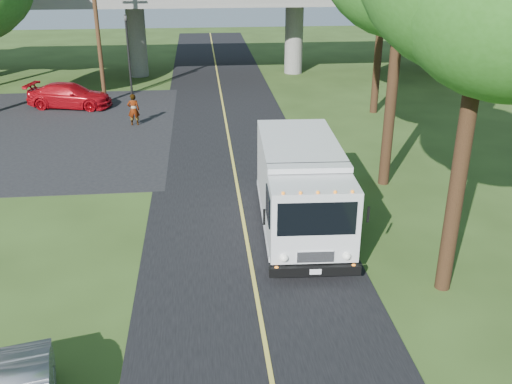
{
  "coord_description": "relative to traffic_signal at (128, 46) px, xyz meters",
  "views": [
    {
      "loc": [
        -1.38,
        -12.72,
        9.28
      ],
      "look_at": [
        0.36,
        4.91,
        1.6
      ],
      "focal_mm": 40.0,
      "sensor_mm": 36.0,
      "label": 1
    }
  ],
  "objects": [
    {
      "name": "road",
      "position": [
        6.0,
        -16.0,
        -3.19
      ],
      "size": [
        7.0,
        90.0,
        0.02
      ],
      "primitive_type": "cube",
      "color": "black",
      "rests_on": "ground"
    },
    {
      "name": "step_van",
      "position": [
        7.95,
        -20.84,
        -1.54
      ],
      "size": [
        2.99,
        7.4,
        3.06
      ],
      "rotation": [
        0.0,
        0.0,
        -0.04
      ],
      "color": "silver",
      "rests_on": "ground"
    },
    {
      "name": "lane_line",
      "position": [
        6.0,
        -16.0,
        -3.17
      ],
      "size": [
        0.12,
        90.0,
        0.01
      ],
      "primitive_type": "cube",
      "color": "gold",
      "rests_on": "road"
    },
    {
      "name": "red_sedan",
      "position": [
        -3.45,
        -3.03,
        -2.45
      ],
      "size": [
        5.47,
        3.11,
        1.49
      ],
      "primitive_type": "imported",
      "rotation": [
        0.0,
        0.0,
        1.36
      ],
      "color": "#AB0A13",
      "rests_on": "ground"
    },
    {
      "name": "utility_pole",
      "position": [
        -1.5,
        -2.0,
        1.4
      ],
      "size": [
        1.6,
        0.26,
        9.0
      ],
      "color": "#472D19",
      "rests_on": "ground"
    },
    {
      "name": "pedestrian",
      "position": [
        0.88,
        -7.35,
        -2.3
      ],
      "size": [
        0.67,
        0.45,
        1.79
      ],
      "primitive_type": "imported",
      "rotation": [
        0.0,
        0.0,
        3.17
      ],
      "color": "gray",
      "rests_on": "ground"
    },
    {
      "name": "parking_lot",
      "position": [
        -5.0,
        -8.0,
        -3.19
      ],
      "size": [
        16.0,
        18.0,
        0.01
      ],
      "primitive_type": "cube",
      "color": "black",
      "rests_on": "ground"
    },
    {
      "name": "overpass",
      "position": [
        6.0,
        6.0,
        1.36
      ],
      "size": [
        54.0,
        10.0,
        7.3
      ],
      "color": "slate",
      "rests_on": "ground"
    },
    {
      "name": "traffic_signal",
      "position": [
        0.0,
        0.0,
        0.0
      ],
      "size": [
        0.18,
        0.22,
        5.2
      ],
      "color": "black",
      "rests_on": "ground"
    },
    {
      "name": "ground",
      "position": [
        6.0,
        -26.0,
        -3.2
      ],
      "size": [
        120.0,
        120.0,
        0.0
      ],
      "primitive_type": "plane",
      "color": "#2C4217",
      "rests_on": "ground"
    }
  ]
}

